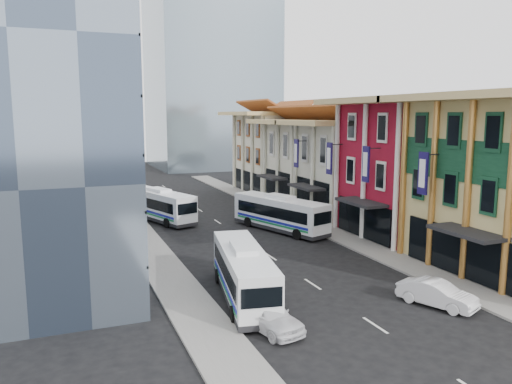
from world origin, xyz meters
name	(u,v)px	position (x,y,z in m)	size (l,w,h in m)	color
ground	(387,333)	(0.00, 0.00, 0.00)	(200.00, 200.00, 0.00)	black
sidewalk_right	(322,228)	(8.50, 22.00, 0.07)	(3.00, 90.00, 0.15)	slate
sidewalk_left	(147,245)	(-8.50, 22.00, 0.07)	(3.00, 90.00, 0.15)	slate
shophouse_red	(403,171)	(14.00, 17.00, 6.00)	(8.00, 10.00, 12.00)	maroon
shophouse_cream_near	(347,171)	(14.00, 26.50, 5.00)	(8.00, 9.00, 10.00)	silver
shophouse_cream_mid	(308,164)	(14.00, 35.50, 5.00)	(8.00, 9.00, 10.00)	silver
shophouse_cream_far	(274,154)	(14.00, 46.00, 5.50)	(8.00, 12.00, 11.00)	silver
office_tower	(23,57)	(-17.00, 19.00, 15.00)	(12.00, 26.00, 30.00)	#3F4D63
office_block_far	(49,151)	(-16.00, 42.00, 7.00)	(10.00, 18.00, 14.00)	gray
bus_left_near	(244,272)	(-5.13, 7.25, 1.69)	(2.46, 10.52, 3.37)	silver
bus_left_far	(159,204)	(-5.50, 31.82, 1.74)	(2.54, 10.84, 3.48)	white
bus_right	(280,213)	(4.36, 22.84, 1.76)	(2.58, 11.00, 3.53)	white
sedan_left	(268,315)	(-5.47, 2.67, 0.78)	(1.86, 4.59, 1.56)	silver
sedan_right	(437,294)	(4.92, 1.96, 0.75)	(1.58, 4.52, 1.49)	white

